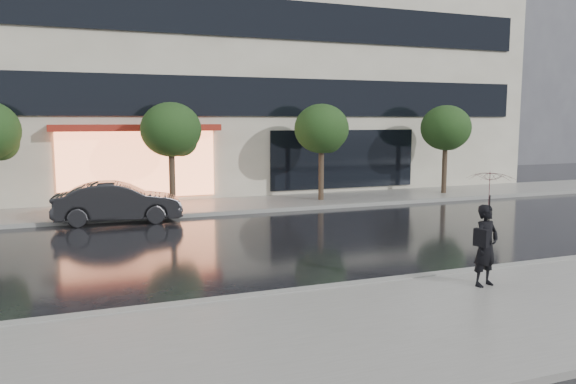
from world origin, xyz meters
name	(u,v)px	position (x,y,z in m)	size (l,w,h in m)	color
ground	(383,271)	(0.00, 0.00, 0.00)	(120.00, 120.00, 0.00)	black
sidewalk_near	(482,315)	(0.00, -3.25, 0.06)	(60.00, 4.50, 0.12)	slate
sidewalk_far	(249,204)	(0.00, 10.25, 0.06)	(60.00, 3.50, 0.12)	slate
curb_near	(408,279)	(0.00, -1.00, 0.07)	(60.00, 0.25, 0.14)	gray
curb_far	(263,211)	(0.00, 8.50, 0.07)	(60.00, 0.25, 0.14)	gray
office_building	(202,6)	(0.00, 17.97, 9.00)	(30.00, 12.76, 18.00)	beige
bg_building_right	(484,63)	(26.00, 28.00, 8.00)	(12.00, 12.00, 16.00)	#4C4C54
tree_mid_west	(173,132)	(-2.94, 10.03, 2.92)	(2.20, 2.20, 3.99)	#33261C
tree_mid_east	(323,131)	(3.06, 10.03, 2.92)	(2.20, 2.20, 3.99)	#33261C
tree_far_east	(447,130)	(9.06, 10.03, 2.92)	(2.20, 2.20, 3.99)	#33261C
parked_car	(118,202)	(-5.05, 8.30, 0.67)	(1.41, 4.06, 1.34)	black
pedestrian_with_umbrella	(489,211)	(1.09, -2.04, 1.60)	(1.08, 1.10, 2.26)	black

